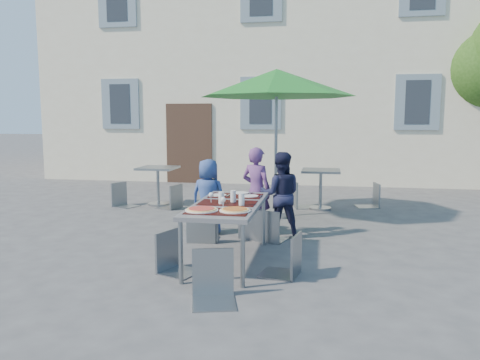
% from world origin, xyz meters
% --- Properties ---
extents(ground, '(90.00, 90.00, 0.00)m').
position_xyz_m(ground, '(0.00, 0.00, 0.00)').
color(ground, '#434345').
rests_on(ground, ground).
extents(building, '(13.60, 8.20, 11.10)m').
position_xyz_m(building, '(-0.00, 11.50, 4.85)').
color(building, beige).
rests_on(building, ground).
extents(dining_table, '(0.80, 1.85, 0.76)m').
position_xyz_m(dining_table, '(0.53, 0.48, 0.70)').
color(dining_table, '#444449').
rests_on(dining_table, ground).
extents(pizza_near_left, '(0.38, 0.38, 0.03)m').
position_xyz_m(pizza_near_left, '(0.35, -0.07, 0.77)').
color(pizza_near_left, white).
rests_on(pizza_near_left, dining_table).
extents(pizza_near_right, '(0.35, 0.35, 0.03)m').
position_xyz_m(pizza_near_right, '(0.72, -0.02, 0.77)').
color(pizza_near_right, white).
rests_on(pizza_near_right, dining_table).
extents(glassware, '(0.47, 0.45, 0.15)m').
position_xyz_m(glassware, '(0.57, 0.40, 0.83)').
color(glassware, silver).
rests_on(glassware, dining_table).
extents(place_settings, '(0.70, 0.46, 0.01)m').
position_xyz_m(place_settings, '(0.54, 1.08, 0.76)').
color(place_settings, white).
rests_on(place_settings, dining_table).
extents(child_0, '(0.63, 0.46, 1.17)m').
position_xyz_m(child_0, '(-0.06, 1.89, 0.59)').
color(child_0, '#314986').
rests_on(child_0, ground).
extents(child_1, '(0.58, 0.50, 1.36)m').
position_xyz_m(child_1, '(0.68, 1.96, 0.68)').
color(child_1, '#633873').
rests_on(child_1, ground).
extents(child_2, '(0.67, 0.44, 1.30)m').
position_xyz_m(child_2, '(1.06, 1.87, 0.65)').
color(child_2, '#181A36').
rests_on(child_2, ground).
extents(chair_0, '(0.45, 0.46, 0.96)m').
position_xyz_m(chair_0, '(-0.03, 1.36, 0.56)').
color(chair_0, gray).
rests_on(chair_0, ground).
extents(chair_1, '(0.48, 0.49, 0.92)m').
position_xyz_m(chair_1, '(0.68, 1.66, 0.54)').
color(chair_1, gray).
rests_on(chair_1, ground).
extents(chair_2, '(0.50, 0.51, 0.90)m').
position_xyz_m(chair_2, '(0.94, 1.54, 0.52)').
color(chair_2, gray).
rests_on(chair_2, ground).
extents(chair_3, '(0.53, 0.52, 0.91)m').
position_xyz_m(chair_3, '(-0.02, -0.00, 0.53)').
color(chair_3, gray).
rests_on(chair_3, ground).
extents(chair_4, '(0.49, 0.48, 0.93)m').
position_xyz_m(chair_4, '(1.31, 0.08, 0.54)').
color(chair_4, gray).
rests_on(chair_4, ground).
extents(chair_5, '(0.52, 0.52, 0.95)m').
position_xyz_m(chair_5, '(0.64, -0.77, 0.55)').
color(chair_5, gray).
rests_on(chair_5, ground).
extents(patio_umbrella, '(2.78, 2.78, 2.66)m').
position_xyz_m(patio_umbrella, '(0.84, 3.31, 2.40)').
color(patio_umbrella, '#979A9F').
rests_on(patio_umbrella, ground).
extents(cafe_table_0, '(0.75, 0.75, 0.80)m').
position_xyz_m(cafe_table_0, '(-1.67, 4.03, 0.57)').
color(cafe_table_0, '#979A9F').
rests_on(cafe_table_0, ground).
extents(bg_chair_l_0, '(0.54, 0.54, 0.93)m').
position_xyz_m(bg_chair_l_0, '(-2.36, 3.79, 0.54)').
color(bg_chair_l_0, gray).
rests_on(bg_chair_l_0, ground).
extents(bg_chair_r_0, '(0.52, 0.52, 0.92)m').
position_xyz_m(bg_chair_r_0, '(-1.27, 3.73, 0.54)').
color(bg_chair_r_0, gray).
rests_on(bg_chair_r_0, ground).
extents(cafe_table_1, '(0.74, 0.74, 0.79)m').
position_xyz_m(cafe_table_1, '(1.65, 4.16, 0.56)').
color(cafe_table_1, '#979A9F').
rests_on(cafe_table_1, ground).
extents(bg_chair_l_1, '(0.55, 0.55, 1.02)m').
position_xyz_m(bg_chair_l_1, '(1.25, 4.30, 0.60)').
color(bg_chair_l_1, gray).
rests_on(bg_chair_l_1, ground).
extents(bg_chair_r_1, '(0.49, 0.49, 0.93)m').
position_xyz_m(bg_chair_r_1, '(2.67, 4.58, 0.54)').
color(bg_chair_r_1, gray).
rests_on(bg_chair_r_1, ground).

